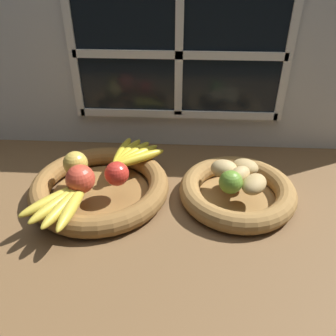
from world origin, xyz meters
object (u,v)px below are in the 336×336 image
(banana_bunch_front, at_px, (63,203))
(potato_large, at_px, (239,175))
(apple_golden_left, at_px, (75,163))
(lime_near, at_px, (231,182))
(potato_back, at_px, (245,167))
(potato_small, at_px, (254,184))
(banana_bunch_back, at_px, (131,155))
(fruit_bowl_left, at_px, (100,187))
(fruit_bowl_right, at_px, (237,192))
(apple_red_front, at_px, (80,179))
(potato_oblong, at_px, (224,169))
(apple_red_right, at_px, (117,174))
(chili_pepper, at_px, (236,178))

(banana_bunch_front, distance_m, potato_large, 0.45)
(apple_golden_left, distance_m, lime_near, 0.42)
(apple_golden_left, bearing_deg, potato_back, 3.37)
(potato_small, bearing_deg, banana_bunch_back, 157.39)
(fruit_bowl_left, relative_size, apple_golden_left, 5.69)
(potato_large, bearing_deg, fruit_bowl_left, -180.00)
(fruit_bowl_right, xyz_separation_m, apple_red_front, (-0.40, -0.06, 0.07))
(banana_bunch_front, bearing_deg, potato_back, 20.79)
(apple_red_front, distance_m, banana_bunch_back, 0.20)
(potato_small, bearing_deg, lime_near, -173.33)
(banana_bunch_front, bearing_deg, potato_small, 11.23)
(fruit_bowl_left, distance_m, potato_small, 0.41)
(banana_bunch_back, height_order, potato_oblong, potato_oblong)
(apple_red_right, height_order, chili_pepper, apple_red_right)
(apple_red_right, xyz_separation_m, banana_bunch_back, (0.02, 0.13, -0.02))
(apple_red_front, height_order, apple_red_right, apple_red_front)
(banana_bunch_front, bearing_deg, chili_pepper, 17.65)
(fruit_bowl_left, relative_size, potato_back, 5.22)
(fruit_bowl_right, xyz_separation_m, apple_golden_left, (-0.44, 0.02, 0.06))
(potato_small, relative_size, potato_large, 1.17)
(lime_near, bearing_deg, apple_red_front, -177.30)
(banana_bunch_back, xyz_separation_m, potato_back, (0.32, -0.06, 0.01))
(fruit_bowl_left, height_order, apple_red_front, apple_red_front)
(banana_bunch_front, relative_size, banana_bunch_back, 1.09)
(potato_large, bearing_deg, chili_pepper, 122.85)
(apple_golden_left, relative_size, potato_small, 0.80)
(apple_golden_left, bearing_deg, banana_bunch_front, -87.02)
(apple_golden_left, relative_size, lime_near, 1.11)
(banana_bunch_front, bearing_deg, fruit_bowl_right, 16.25)
(fruit_bowl_right, height_order, potato_large, potato_large)
(chili_pepper, bearing_deg, banana_bunch_back, -167.88)
(apple_red_right, relative_size, potato_oblong, 0.90)
(fruit_bowl_right, bearing_deg, potato_oblong, 142.13)
(apple_red_right, xyz_separation_m, lime_near, (0.29, -0.02, -0.00))
(potato_large, bearing_deg, apple_red_front, -171.78)
(apple_golden_left, bearing_deg, fruit_bowl_right, -2.47)
(apple_golden_left, xyz_separation_m, chili_pepper, (0.43, -0.01, -0.02))
(lime_near, bearing_deg, potato_back, 61.02)
(apple_red_front, height_order, apple_golden_left, apple_red_front)
(apple_red_front, xyz_separation_m, potato_oblong, (0.37, 0.09, -0.01))
(potato_oblong, bearing_deg, apple_red_right, -169.62)
(potato_small, distance_m, potato_oblong, 0.09)
(fruit_bowl_right, height_order, lime_near, lime_near)
(potato_small, height_order, potato_large, potato_large)
(fruit_bowl_left, relative_size, potato_small, 4.54)
(apple_golden_left, relative_size, apple_red_right, 1.04)
(chili_pepper, bearing_deg, fruit_bowl_right, -26.93)
(apple_red_right, height_order, banana_bunch_back, apple_red_right)
(apple_golden_left, relative_size, potato_back, 0.92)
(fruit_bowl_right, relative_size, banana_bunch_front, 1.63)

